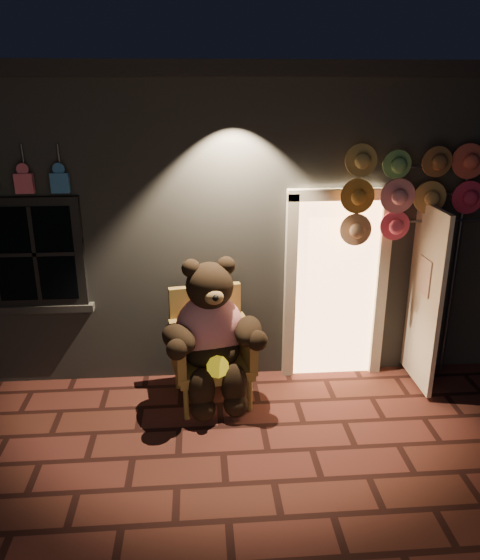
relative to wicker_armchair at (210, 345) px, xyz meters
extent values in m
plane|color=#542520|center=(0.09, -1.06, -0.60)|extent=(60.00, 60.00, 0.00)
cube|color=slate|center=(0.09, 2.94, 1.05)|extent=(7.00, 5.00, 3.30)
cube|color=black|center=(0.09, 2.94, 2.78)|extent=(7.30, 5.30, 0.16)
cube|color=black|center=(-1.81, 0.40, 0.95)|extent=(1.00, 0.10, 1.20)
cube|color=black|center=(-1.81, 0.37, 0.95)|extent=(0.82, 0.06, 1.02)
cube|color=slate|center=(-1.81, 0.40, 0.32)|extent=(1.10, 0.14, 0.08)
cube|color=#FEB672|center=(1.44, 0.42, 0.45)|extent=(0.92, 0.10, 2.10)
cube|color=beige|center=(0.92, 0.38, 0.45)|extent=(0.12, 0.12, 2.20)
cube|color=beige|center=(1.96, 0.38, 0.45)|extent=(0.12, 0.12, 2.20)
cube|color=beige|center=(1.44, 0.38, 1.53)|extent=(1.16, 0.12, 0.12)
cube|color=beige|center=(2.34, 0.04, 0.45)|extent=(0.05, 0.80, 2.00)
cube|color=#D4576B|center=(-1.81, 0.32, 1.70)|extent=(0.18, 0.07, 0.20)
cylinder|color=#59595E|center=(-1.81, 0.38, 1.95)|extent=(0.02, 0.02, 0.25)
cube|color=#306BAB|center=(-1.46, 0.32, 1.70)|extent=(0.18, 0.07, 0.20)
cylinder|color=#59595E|center=(-1.46, 0.38, 1.95)|extent=(0.02, 0.02, 0.25)
cube|color=olive|center=(0.02, -0.10, -0.18)|extent=(0.89, 0.84, 0.11)
cube|color=olive|center=(-0.04, 0.23, 0.21)|extent=(0.78, 0.22, 0.78)
cube|color=olive|center=(-0.34, -0.18, 0.04)|extent=(0.20, 0.67, 0.45)
cube|color=olive|center=(0.38, -0.06, 0.04)|extent=(0.20, 0.67, 0.45)
cylinder|color=olive|center=(-0.26, -0.46, -0.42)|extent=(0.06, 0.06, 0.36)
cylinder|color=olive|center=(0.40, -0.35, -0.42)|extent=(0.06, 0.06, 0.36)
cylinder|color=olive|center=(-0.37, 0.16, -0.42)|extent=(0.06, 0.06, 0.36)
cylinder|color=olive|center=(0.29, 0.27, -0.42)|extent=(0.06, 0.06, 0.36)
ellipsoid|color=red|center=(0.00, -0.05, 0.22)|extent=(0.80, 0.69, 0.75)
ellipsoid|color=black|center=(0.01, -0.13, 0.00)|extent=(0.67, 0.59, 0.35)
sphere|color=black|center=(0.01, -0.10, 0.72)|extent=(0.56, 0.56, 0.49)
sphere|color=black|center=(-0.17, -0.10, 0.91)|extent=(0.19, 0.19, 0.19)
sphere|color=black|center=(0.18, -0.04, 0.91)|extent=(0.19, 0.19, 0.19)
ellipsoid|color=olive|center=(0.04, -0.32, 0.68)|extent=(0.21, 0.16, 0.15)
ellipsoid|color=black|center=(-0.32, -0.34, 0.25)|extent=(0.48, 0.57, 0.27)
ellipsoid|color=black|center=(0.39, -0.22, 0.25)|extent=(0.36, 0.54, 0.27)
ellipsoid|color=black|center=(-0.10, -0.47, -0.25)|extent=(0.27, 0.27, 0.47)
ellipsoid|color=black|center=(0.23, -0.41, -0.25)|extent=(0.27, 0.27, 0.47)
sphere|color=black|center=(-0.09, -0.53, -0.44)|extent=(0.25, 0.25, 0.25)
sphere|color=black|center=(0.24, -0.48, -0.44)|extent=(0.25, 0.25, 0.25)
cylinder|color=yellow|center=(0.07, -0.44, -0.02)|extent=(0.24, 0.13, 0.22)
cylinder|color=#59595E|center=(2.77, 0.32, 0.71)|extent=(0.04, 0.04, 2.62)
cylinder|color=#59595E|center=(2.48, 0.30, 1.83)|extent=(1.16, 0.03, 0.03)
cylinder|color=#59595E|center=(2.48, 0.30, 1.54)|extent=(1.16, 0.03, 0.03)
cylinder|color=#59595E|center=(2.48, 0.30, 1.25)|extent=(1.16, 0.03, 0.03)
cylinder|color=tan|center=(1.59, 0.24, 1.88)|extent=(0.33, 0.11, 0.33)
cylinder|color=#69A65E|center=(1.97, 0.21, 1.88)|extent=(0.33, 0.11, 0.33)
cylinder|color=brown|center=(2.36, 0.18, 1.88)|extent=(0.33, 0.11, 0.33)
cylinder|color=#D55445|center=(2.75, 0.24, 1.88)|extent=(0.33, 0.11, 0.33)
cylinder|color=orange|center=(1.59, 0.21, 1.54)|extent=(0.33, 0.11, 0.33)
cylinder|color=pink|center=(1.97, 0.18, 1.54)|extent=(0.33, 0.11, 0.33)
cylinder|color=tan|center=(2.36, 0.24, 1.54)|extent=(0.33, 0.11, 0.33)
cylinder|color=#E52F55|center=(2.75, 0.21, 1.54)|extent=(0.33, 0.11, 0.33)
cylinder|color=tan|center=(1.59, 0.18, 1.20)|extent=(0.33, 0.11, 0.33)
cylinder|color=#E34B72|center=(1.97, 0.24, 1.20)|extent=(0.33, 0.11, 0.33)
camera|label=1|loc=(-0.09, -5.28, 2.63)|focal=35.00mm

